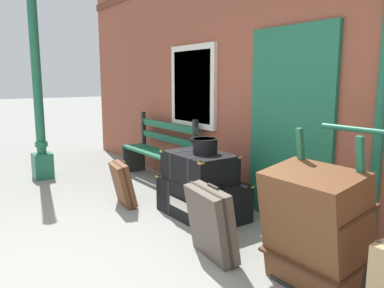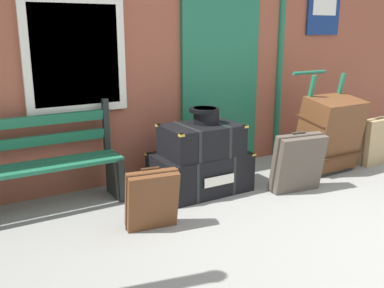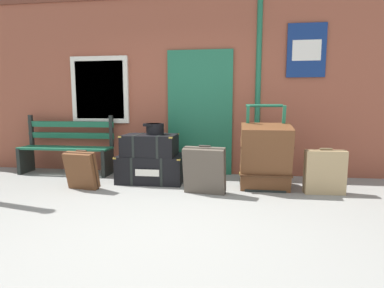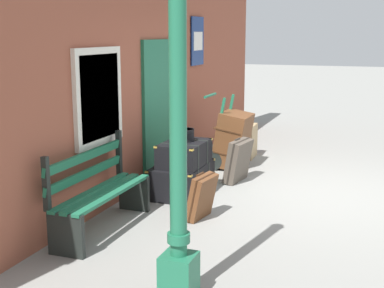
# 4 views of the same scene
# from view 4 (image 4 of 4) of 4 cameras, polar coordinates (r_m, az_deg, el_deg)

# --- Properties ---
(ground_plane) EXTENTS (60.00, 60.00, 0.00)m
(ground_plane) POSITION_cam_4_polar(r_m,az_deg,el_deg) (7.61, 13.33, -5.33)
(ground_plane) COLOR gray
(brick_facade) EXTENTS (10.40, 0.35, 3.20)m
(brick_facade) POSITION_cam_4_polar(r_m,az_deg,el_deg) (8.02, -4.98, 7.45)
(brick_facade) COLOR brown
(brick_facade) RESTS_ON ground
(lamp_post) EXTENTS (0.28, 0.28, 2.94)m
(lamp_post) POSITION_cam_4_polar(r_m,az_deg,el_deg) (4.28, -1.47, -2.87)
(lamp_post) COLOR #1E6647
(lamp_post) RESTS_ON ground
(platform_bench) EXTENTS (1.60, 0.43, 1.01)m
(platform_bench) POSITION_cam_4_polar(r_m,az_deg,el_deg) (6.10, -9.90, -5.08)
(platform_bench) COLOR #1E6647
(platform_bench) RESTS_ON ground
(steamer_trunk_base) EXTENTS (1.02, 0.67, 0.43)m
(steamer_trunk_base) POSITION_cam_4_polar(r_m,az_deg,el_deg) (7.41, -1.10, -3.77)
(steamer_trunk_base) COLOR black
(steamer_trunk_base) RESTS_ON ground
(steamer_trunk_middle) EXTENTS (0.81, 0.56, 0.33)m
(steamer_trunk_middle) POSITION_cam_4_polar(r_m,az_deg,el_deg) (7.30, -0.82, -1.02)
(steamer_trunk_middle) COLOR black
(steamer_trunk_middle) RESTS_ON steamer_trunk_base
(round_hatbox) EXTENTS (0.32, 0.29, 0.17)m
(round_hatbox) POSITION_cam_4_polar(r_m,az_deg,el_deg) (7.31, -0.86, 1.08)
(round_hatbox) COLOR black
(round_hatbox) RESTS_ON steamer_trunk_middle
(porters_trolley) EXTENTS (0.71, 0.58, 1.20)m
(porters_trolley) POSITION_cam_4_polar(r_m,az_deg,el_deg) (8.94, 3.27, -0.66)
(porters_trolley) COLOR black
(porters_trolley) RESTS_ON ground
(large_brown_trunk) EXTENTS (0.70, 0.58, 0.94)m
(large_brown_trunk) POSITION_cam_4_polar(r_m,az_deg,el_deg) (8.86, 4.36, 0.51)
(large_brown_trunk) COLOR brown
(large_brown_trunk) RESTS_ON ground
(suitcase_tan) EXTENTS (0.54, 0.19, 0.63)m
(suitcase_tan) POSITION_cam_4_polar(r_m,az_deg,el_deg) (9.60, 6.21, 0.30)
(suitcase_tan) COLOR tan
(suitcase_tan) RESTS_ON ground
(suitcase_slate) EXTENTS (0.59, 0.35, 0.66)m
(suitcase_slate) POSITION_cam_4_polar(r_m,az_deg,el_deg) (8.02, 4.94, -1.78)
(suitcase_slate) COLOR #51473D
(suitcase_slate) RESTS_ON ground
(suitcase_oxblood) EXTENTS (0.48, 0.31, 0.57)m
(suitcase_oxblood) POSITION_cam_4_polar(r_m,az_deg,el_deg) (6.42, 1.04, -5.65)
(suitcase_oxblood) COLOR brown
(suitcase_oxblood) RESTS_ON ground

